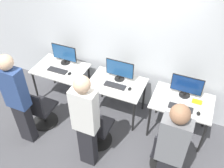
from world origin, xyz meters
name	(u,v)px	position (x,y,z in m)	size (l,w,h in m)	color
ground_plane	(109,125)	(0.00, 0.00, 0.00)	(20.00, 20.00, 0.00)	#4C4C51
wall_back	(127,40)	(0.00, 0.84, 1.40)	(12.00, 0.05, 2.80)	silver
desk_left	(61,72)	(-1.19, 0.36, 0.67)	(1.01, 0.71, 0.76)	silver
monitor_left	(64,54)	(-1.19, 0.55, 0.96)	(0.52, 0.19, 0.40)	black
keyboard_left	(57,70)	(-1.19, 0.26, 0.77)	(0.39, 0.13, 0.02)	#262628
mouse_left	(69,74)	(-0.92, 0.26, 0.77)	(0.06, 0.09, 0.03)	black
office_chair_left	(41,111)	(-1.16, -0.46, 0.36)	(0.48, 0.48, 0.88)	black
person_left	(17,98)	(-1.20, -0.83, 0.98)	(0.36, 0.23, 1.78)	#232328
desk_center	(117,87)	(0.00, 0.36, 0.67)	(1.01, 0.71, 0.76)	silver
monitor_center	(120,70)	(0.00, 0.49, 0.96)	(0.52, 0.19, 0.40)	black
keyboard_center	(115,86)	(0.00, 0.28, 0.77)	(0.39, 0.13, 0.02)	#262628
mouse_center	(130,89)	(0.27, 0.29, 0.77)	(0.06, 0.09, 0.03)	black
office_chair_center	(97,130)	(-0.03, -0.45, 0.36)	(0.48, 0.48, 0.88)	black
person_center	(85,121)	(0.00, -0.82, 0.98)	(0.36, 0.23, 1.77)	#232328
desk_right	(182,105)	(1.19, 0.36, 0.67)	(1.01, 0.71, 0.76)	silver
monitor_right	(187,86)	(1.19, 0.51, 0.96)	(0.52, 0.19, 0.40)	black
keyboard_right	(181,108)	(1.19, 0.18, 0.77)	(0.39, 0.13, 0.02)	#262628
mouse_right	(198,113)	(1.47, 0.16, 0.77)	(0.06, 0.09, 0.03)	black
office_chair_right	(166,155)	(1.17, -0.48, 0.36)	(0.48, 0.48, 0.88)	black
person_right	(171,151)	(1.23, -0.84, 0.98)	(0.36, 0.23, 1.77)	#232328
placard_right	(197,102)	(1.41, 0.39, 0.80)	(0.16, 0.03, 0.08)	yellow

